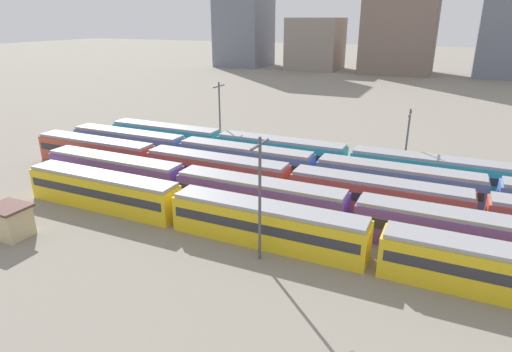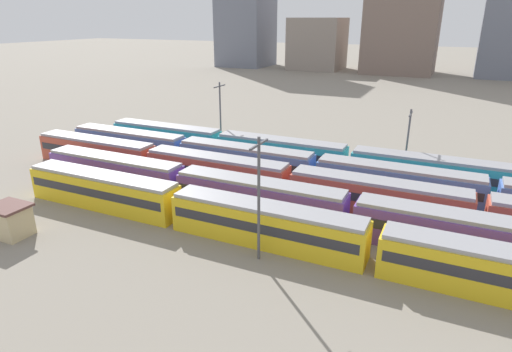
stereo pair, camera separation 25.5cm
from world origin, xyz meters
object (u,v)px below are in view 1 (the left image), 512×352
(train_track_0, at_px, (267,224))
(signal_hut, at_px, (10,221))
(train_track_3, at_px, (315,170))
(train_track_2, at_px, (480,213))
(catenary_pole_2, at_px, (260,195))
(train_track_1, at_px, (463,234))
(train_track_4, at_px, (280,152))
(catenary_pole_1, at_px, (220,113))
(catenary_pole_3, at_px, (407,138))

(train_track_0, height_order, signal_hut, train_track_0)
(train_track_0, bearing_deg, train_track_3, 91.23)
(signal_hut, bearing_deg, train_track_2, 25.89)
(train_track_0, relative_size, catenary_pole_2, 5.26)
(train_track_2, height_order, signal_hut, train_track_2)
(catenary_pole_2, relative_size, signal_hut, 2.95)
(catenary_pole_2, bearing_deg, train_track_1, 27.39)
(train_track_1, height_order, signal_hut, train_track_1)
(train_track_1, xyz_separation_m, train_track_4, (-22.80, 15.60, -0.00))
(train_track_3, height_order, train_track_4, same)
(train_track_0, xyz_separation_m, train_track_1, (15.82, 5.20, 0.00))
(train_track_2, xyz_separation_m, catenary_pole_1, (-35.31, 13.55, 3.78))
(train_track_3, bearing_deg, train_track_2, -16.45)
(catenary_pole_3, bearing_deg, train_track_3, -137.57)
(catenary_pole_3, bearing_deg, catenary_pole_1, -179.77)
(train_track_1, bearing_deg, train_track_4, 145.62)
(catenary_pole_3, bearing_deg, train_track_1, -69.88)
(catenary_pole_1, distance_m, catenary_pole_2, 32.50)
(train_track_4, bearing_deg, catenary_pole_1, 164.09)
(train_track_0, distance_m, catenary_pole_3, 25.82)
(catenary_pole_3, bearing_deg, train_track_4, -168.42)
(catenary_pole_3, bearing_deg, train_track_0, -110.34)
(train_track_4, distance_m, catenary_pole_3, 16.47)
(train_track_1, bearing_deg, train_track_0, -161.81)
(train_track_3, xyz_separation_m, signal_hut, (-21.63, -24.24, -0.35))
(train_track_4, bearing_deg, train_track_1, -34.38)
(catenary_pole_1, height_order, catenary_pole_2, catenary_pole_2)
(train_track_4, bearing_deg, signal_hut, -116.98)
(train_track_1, distance_m, catenary_pole_3, 20.29)
(train_track_1, relative_size, catenary_pole_2, 8.82)
(train_track_2, relative_size, catenary_pole_1, 10.96)
(train_track_2, height_order, train_track_4, same)
(train_track_1, bearing_deg, catenary_pole_3, 110.12)
(catenary_pole_2, relative_size, catenary_pole_3, 1.24)
(catenary_pole_2, bearing_deg, train_track_2, 38.09)
(train_track_2, bearing_deg, train_track_1, -105.62)
(train_track_3, bearing_deg, catenary_pole_1, 154.74)
(train_track_1, relative_size, signal_hut, 26.00)
(train_track_4, relative_size, catenary_pole_2, 5.26)
(catenary_pole_1, height_order, signal_hut, catenary_pole_1)
(train_track_2, relative_size, train_track_4, 2.02)
(train_track_0, height_order, train_track_2, same)
(train_track_3, bearing_deg, catenary_pole_3, 42.43)
(train_track_3, relative_size, catenary_pole_1, 7.28)
(train_track_2, xyz_separation_m, catenary_pole_2, (-16.75, -13.12, 3.96))
(train_track_3, xyz_separation_m, train_track_4, (-6.64, 5.20, -0.00))
(train_track_0, bearing_deg, catenary_pole_1, 126.97)
(signal_hut, bearing_deg, catenary_pole_3, 46.64)
(train_track_3, bearing_deg, signal_hut, -131.74)
(train_track_1, bearing_deg, train_track_2, 74.38)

